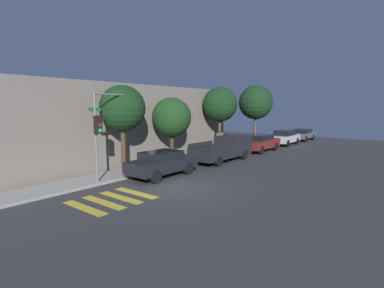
% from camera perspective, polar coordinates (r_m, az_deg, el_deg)
% --- Properties ---
extents(ground_plane, '(60.00, 60.00, 0.00)m').
position_cam_1_polar(ground_plane, '(14.76, -3.29, -8.32)').
color(ground_plane, '#333335').
extents(sidewalk, '(26.00, 2.00, 0.14)m').
position_cam_1_polar(sidewalk, '(17.75, -13.47, -5.62)').
color(sidewalk, gray).
rests_on(sidewalk, ground).
extents(building_row, '(26.00, 6.00, 5.40)m').
position_cam_1_polar(building_row, '(21.02, -21.08, 3.30)').
color(building_row, slate).
rests_on(building_row, ground).
extents(crosswalk, '(3.06, 2.60, 0.00)m').
position_cam_1_polar(crosswalk, '(13.35, -14.97, -10.23)').
color(crosswalk, gold).
rests_on(crosswalk, ground).
extents(traffic_light_pole, '(2.51, 0.56, 4.70)m').
position_cam_1_polar(traffic_light_pole, '(15.78, -16.26, 4.35)').
color(traffic_light_pole, slate).
rests_on(traffic_light_pole, ground).
extents(sedan_near_corner, '(4.25, 1.79, 1.45)m').
position_cam_1_polar(sedan_near_corner, '(16.91, -5.66, -3.61)').
color(sedan_near_corner, black).
rests_on(sedan_near_corner, ground).
extents(pickup_truck, '(5.51, 1.97, 1.74)m').
position_cam_1_polar(pickup_truck, '(21.85, 6.13, -0.86)').
color(pickup_truck, black).
rests_on(pickup_truck, ground).
extents(sedan_middle, '(4.59, 1.85, 1.48)m').
position_cam_1_polar(sedan_middle, '(26.91, 12.82, 0.29)').
color(sedan_middle, maroon).
rests_on(sedan_middle, ground).
extents(sedan_far_end, '(4.25, 1.78, 1.54)m').
position_cam_1_polar(sedan_far_end, '(32.06, 17.24, 1.25)').
color(sedan_far_end, '#B7BABF').
rests_on(sedan_far_end, ground).
extents(sedan_tail_of_row, '(4.31, 1.83, 1.36)m').
position_cam_1_polar(sedan_tail_of_row, '(37.03, 20.26, 1.77)').
color(sedan_tail_of_row, '#4C5156').
rests_on(sedan_tail_of_row, ground).
extents(tree_near_corner, '(2.63, 2.63, 5.15)m').
position_cam_1_polar(tree_near_corner, '(17.61, -13.11, 6.56)').
color(tree_near_corner, '#42301E').
rests_on(tree_near_corner, ground).
extents(tree_midblock, '(2.68, 2.68, 4.55)m').
position_cam_1_polar(tree_midblock, '(20.44, -3.90, 5.05)').
color(tree_midblock, '#42301E').
rests_on(tree_midblock, ground).
extents(tree_far_end, '(2.88, 2.88, 5.56)m').
position_cam_1_polar(tree_far_end, '(25.10, 5.34, 7.51)').
color(tree_far_end, brown).
rests_on(tree_far_end, ground).
extents(tree_behind_truck, '(3.37, 3.37, 6.03)m').
position_cam_1_polar(tree_behind_truck, '(30.70, 12.05, 7.73)').
color(tree_behind_truck, brown).
rests_on(tree_behind_truck, ground).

